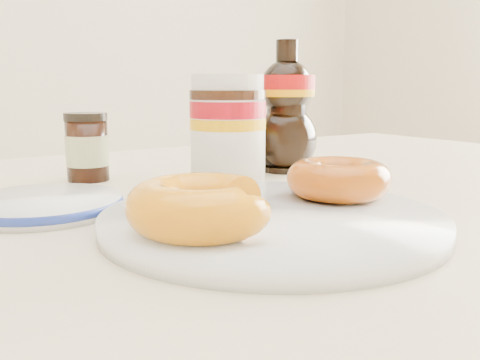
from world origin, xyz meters
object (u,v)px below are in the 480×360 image
donut_whole (338,179)px  syrup_bottle (286,107)px  dining_table (242,264)px  blue_rim_saucer (43,204)px  nutella_jar (228,125)px  donut_bitten (201,206)px  plate (272,220)px  dark_jar (87,148)px

donut_whole → syrup_bottle: size_ratio=0.55×
dining_table → blue_rim_saucer: size_ratio=9.27×
nutella_jar → blue_rim_saucer: bearing=-170.0°
donut_bitten → nutella_jar: 0.29m
dining_table → nutella_jar: nutella_jar is taller
plate → dark_jar: size_ratio=3.38×
plate → dark_jar: dark_jar is taller
plate → nutella_jar: (0.09, 0.21, 0.06)m
dining_table → donut_whole: 0.17m
donut_bitten → nutella_jar: size_ratio=0.82×
donut_bitten → donut_whole: size_ratio=1.10×
blue_rim_saucer → syrup_bottle: bearing=11.3°
plate → nutella_jar: bearing=67.4°
blue_rim_saucer → dining_table: bearing=-8.7°
syrup_bottle → dining_table: bearing=-144.4°
donut_bitten → blue_rim_saucer: size_ratio=0.73×
donut_bitten → nutella_jar: nutella_jar is taller
nutella_jar → donut_bitten: bearing=-126.2°
dark_jar → plate: bearing=-79.8°
syrup_bottle → blue_rim_saucer: bearing=-168.7°
nutella_jar → dining_table: bearing=-110.7°
donut_whole → blue_rim_saucer: size_ratio=0.66×
plate → syrup_bottle: size_ratio=1.61×
plate → donut_whole: 0.10m
dining_table → syrup_bottle: 0.25m
dining_table → donut_whole: donut_whole is taller
plate → donut_bitten: 0.09m
donut_bitten → blue_rim_saucer: (-0.07, 0.19, -0.03)m
nutella_jar → dark_jar: 0.18m
donut_whole → syrup_bottle: bearing=63.5°
syrup_bottle → plate: bearing=-130.3°
syrup_bottle → dark_jar: (-0.26, 0.08, -0.05)m
syrup_bottle → dark_jar: size_ratio=2.10×
donut_bitten → donut_whole: 0.17m
dining_table → plate: (-0.06, -0.14, 0.09)m
dining_table → donut_bitten: size_ratio=12.71×
donut_whole → nutella_jar: nutella_jar is taller
nutella_jar → donut_whole: bearing=-88.8°
plate → blue_rim_saucer: bearing=131.4°
donut_bitten → dining_table: bearing=44.4°
plate → donut_bitten: bearing=-167.1°
plate → dark_jar: 0.32m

